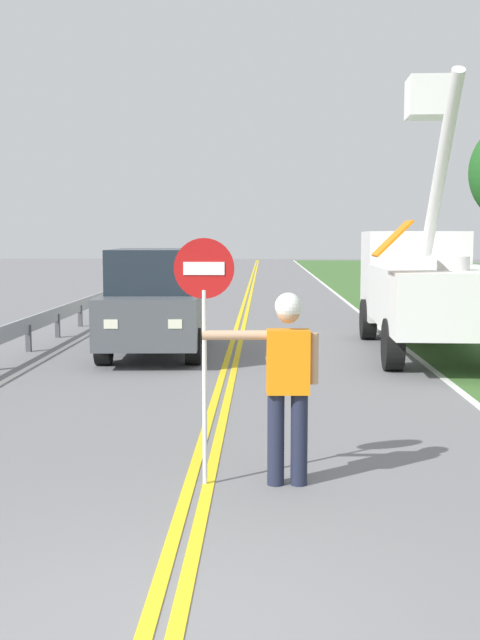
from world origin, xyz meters
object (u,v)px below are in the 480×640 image
object	(u,v)px
stop_sign_paddle	(204,305)
utility_bucket_truck	(428,282)
flagger_worker	(287,376)
oncoming_suv_nearest	(155,301)

from	to	relation	value
stop_sign_paddle	utility_bucket_truck	distance (m)	9.84
flagger_worker	stop_sign_paddle	bearing A→B (deg)	-178.23
utility_bucket_truck	stop_sign_paddle	bearing A→B (deg)	-113.51
flagger_worker	utility_bucket_truck	distance (m)	9.54
flagger_worker	stop_sign_paddle	size ratio (longest dim) A/B	0.78
flagger_worker	utility_bucket_truck	xyz separation A→B (m)	(3.16, 9.00, 0.37)
flagger_worker	oncoming_suv_nearest	distance (m)	8.74
utility_bucket_truck	oncoming_suv_nearest	xyz separation A→B (m)	(-5.55, -0.60, -0.36)
utility_bucket_truck	flagger_worker	bearing A→B (deg)	-109.33
oncoming_suv_nearest	stop_sign_paddle	bearing A→B (deg)	-79.10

